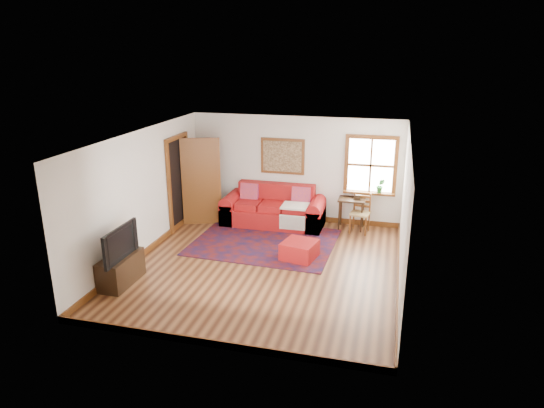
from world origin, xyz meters
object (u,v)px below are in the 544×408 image
(red_leather_sofa, at_px, (274,211))
(side_table, at_px, (352,204))
(red_ottoman, at_px, (299,250))
(ladder_back_chair, at_px, (361,211))
(media_cabinet, at_px, (121,270))

(red_leather_sofa, relative_size, side_table, 3.28)
(red_ottoman, height_order, side_table, side_table)
(red_ottoman, bearing_deg, side_table, 79.45)
(side_table, distance_m, ladder_back_chair, 0.28)
(red_ottoman, distance_m, side_table, 2.14)
(red_leather_sofa, distance_m, ladder_back_chair, 2.02)
(red_ottoman, bearing_deg, media_cabinet, -135.21)
(side_table, relative_size, media_cabinet, 0.76)
(red_ottoman, distance_m, media_cabinet, 3.38)
(ladder_back_chair, relative_size, media_cabinet, 0.93)
(ladder_back_chair, xyz_separation_m, media_cabinet, (-3.88, -3.62, -0.22))
(red_leather_sofa, xyz_separation_m, red_ottoman, (0.98, -1.80, -0.13))
(ladder_back_chair, bearing_deg, side_table, 149.48)
(red_ottoman, xyz_separation_m, side_table, (0.81, 1.94, 0.42))
(red_leather_sofa, height_order, media_cabinet, red_leather_sofa)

